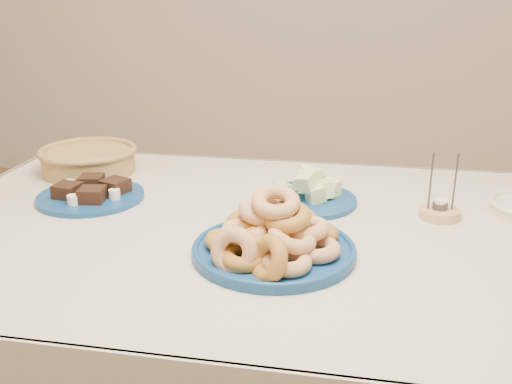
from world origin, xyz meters
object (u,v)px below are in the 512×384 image
at_px(wicker_basket, 89,159).
at_px(donut_platter, 273,239).
at_px(melon_plate, 307,193).
at_px(candle_holder, 439,212).
at_px(brownie_plate, 91,194).
at_px(dining_table, 260,263).

bearing_deg(wicker_basket, donut_platter, -36.55).
bearing_deg(melon_plate, donut_platter, -96.38).
height_order(wicker_basket, candle_holder, candle_holder).
height_order(donut_platter, melon_plate, donut_platter).
bearing_deg(melon_plate, brownie_plate, -171.01).
bearing_deg(wicker_basket, dining_table, -27.85).
bearing_deg(donut_platter, wicker_basket, 143.45).
distance_m(wicker_basket, candle_holder, 1.05).
distance_m(dining_table, donut_platter, 0.23).
distance_m(donut_platter, wicker_basket, 0.82).
xyz_separation_m(donut_platter, brownie_plate, (-0.54, 0.26, -0.02)).
bearing_deg(candle_holder, wicker_basket, 169.42).
distance_m(melon_plate, candle_holder, 0.34).
relative_size(dining_table, candle_holder, 10.24).
height_order(dining_table, donut_platter, donut_platter).
bearing_deg(melon_plate, candle_holder, -9.46).
bearing_deg(donut_platter, candle_holder, 38.08).
distance_m(melon_plate, brownie_plate, 0.59).
distance_m(donut_platter, melon_plate, 0.35).
height_order(melon_plate, wicker_basket, melon_plate).
height_order(donut_platter, wicker_basket, donut_platter).
height_order(donut_platter, candle_holder, candle_holder).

